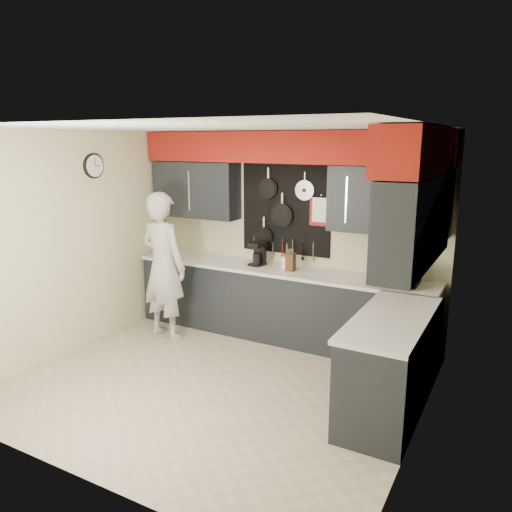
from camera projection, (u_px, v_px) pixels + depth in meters
The scene contains 10 objects.
ground at pixel (217, 383), 5.22m from camera, with size 4.00×4.00×0.00m, color #B4AA8C.
back_wall_assembly at pixel (286, 180), 6.12m from camera, with size 4.00×0.36×2.60m.
right_wall_assembly at pixel (418, 207), 4.14m from camera, with size 0.36×3.50×2.60m.
left_wall_assembly at pixel (73, 240), 5.86m from camera, with size 0.05×3.50×2.60m.
base_cabinets at pixel (304, 317), 5.85m from camera, with size 3.95×2.20×0.92m.
microwave at pixel (396, 272), 5.52m from camera, with size 0.50×0.34×0.28m, color black.
knife_block at pixel (291, 262), 6.09m from camera, with size 0.10×0.10×0.22m, color #372111.
utensil_crock at pixel (286, 262), 6.25m from camera, with size 0.11×0.11×0.14m, color white.
coffee_maker at pixel (258, 253), 6.37m from camera, with size 0.19×0.23×0.30m.
person at pixel (163, 266), 6.27m from camera, with size 0.68×0.45×1.87m, color beige.
Camera 1 is at (2.65, -4.00, 2.48)m, focal length 35.00 mm.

